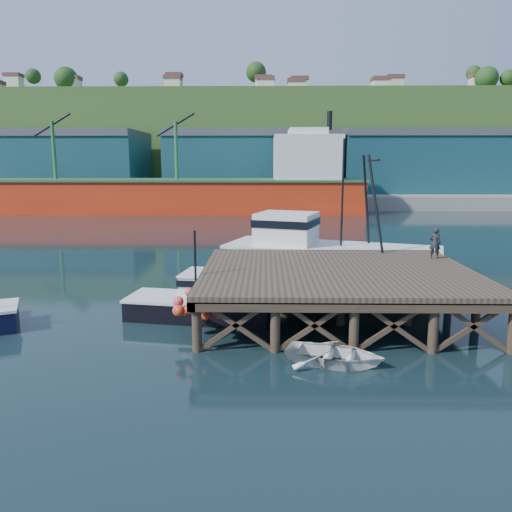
{
  "coord_description": "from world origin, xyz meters",
  "views": [
    {
      "loc": [
        2.26,
        -21.98,
        6.77
      ],
      "look_at": [
        1.83,
        2.0,
        2.31
      ],
      "focal_mm": 35.0,
      "sensor_mm": 36.0,
      "label": 1
    }
  ],
  "objects_px": {
    "dinghy": "(334,354)",
    "dockworker": "(435,243)",
    "trawler": "(326,253)",
    "boat_black": "(202,300)"
  },
  "relations": [
    {
      "from": "dinghy",
      "to": "dockworker",
      "type": "relative_size",
      "value": 2.2
    },
    {
      "from": "trawler",
      "to": "dockworker",
      "type": "bearing_deg",
      "value": -20.77
    },
    {
      "from": "boat_black",
      "to": "dockworker",
      "type": "relative_size",
      "value": 4.42
    },
    {
      "from": "dockworker",
      "to": "boat_black",
      "type": "bearing_deg",
      "value": 28.94
    },
    {
      "from": "trawler",
      "to": "dinghy",
      "type": "distance_m",
      "value": 12.43
    },
    {
      "from": "dinghy",
      "to": "dockworker",
      "type": "distance_m",
      "value": 10.55
    },
    {
      "from": "trawler",
      "to": "dockworker",
      "type": "xyz_separation_m",
      "value": [
        4.83,
        -4.02,
        1.22
      ]
    },
    {
      "from": "boat_black",
      "to": "trawler",
      "type": "bearing_deg",
      "value": 57.13
    },
    {
      "from": "boat_black",
      "to": "dockworker",
      "type": "xyz_separation_m",
      "value": [
        11.19,
        2.96,
        2.16
      ]
    },
    {
      "from": "dockworker",
      "to": "dinghy",
      "type": "bearing_deg",
      "value": 68.15
    }
  ]
}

